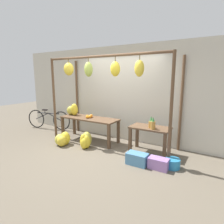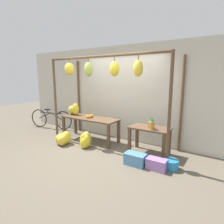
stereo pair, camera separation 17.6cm
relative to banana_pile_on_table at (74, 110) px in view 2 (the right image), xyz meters
name	(u,v)px [view 2 (the right image)]	position (x,y,z in m)	size (l,w,h in m)	color
ground_plane	(96,152)	(1.43, -0.70, -0.87)	(20.00, 20.00, 0.00)	#665B4C
shop_wall_back	(123,94)	(1.43, 0.65, 0.53)	(8.00, 0.08, 2.80)	beige
stall_awning	(103,80)	(1.35, -0.28, 0.94)	(3.53, 1.18, 2.42)	brown
display_table_main	(90,121)	(0.70, -0.05, -0.26)	(1.80, 0.62, 0.71)	brown
display_table_side	(150,133)	(2.58, -0.02, -0.34)	(0.98, 0.55, 0.68)	brown
banana_pile_on_table	(74,110)	(0.00, 0.00, 0.00)	(0.46, 0.36, 0.37)	yellow
orange_pile	(90,116)	(0.71, -0.05, -0.12)	(0.20, 0.28, 0.10)	orange
pineapple_cluster	(151,124)	(2.66, -0.13, -0.06)	(0.20, 0.21, 0.30)	#B27F38
banana_pile_ground_left	(64,139)	(0.29, -0.73, -0.70)	(0.47, 0.53, 0.37)	yellow
banana_pile_ground_right	(86,141)	(0.98, -0.59, -0.67)	(0.35, 0.43, 0.44)	yellow
fruit_crate_white	(135,159)	(2.57, -0.77, -0.74)	(0.46, 0.26, 0.26)	#4C84B2
blue_bucket	(171,164)	(3.28, -0.53, -0.77)	(0.31, 0.31, 0.20)	teal
parked_bicycle	(51,119)	(-1.39, 0.19, -0.51)	(1.72, 0.46, 0.73)	black
fruit_crate_purple	(157,164)	(3.03, -0.72, -0.75)	(0.41, 0.24, 0.23)	#9970B7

